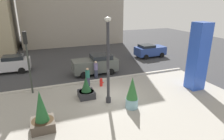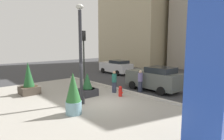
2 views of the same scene
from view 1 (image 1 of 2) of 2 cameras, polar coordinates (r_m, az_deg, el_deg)
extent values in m
plane|color=#38383A|center=(18.75, -4.50, -2.22)|extent=(60.00, 60.00, 0.00)
cube|color=#9E998E|center=(13.64, 2.93, -10.79)|extent=(18.00, 10.00, 0.02)
cube|color=#B7B2A8|center=(17.93, -3.69, -2.94)|extent=(18.00, 0.24, 0.16)
cylinder|color=#2D2D33|center=(14.14, -1.08, -8.69)|extent=(0.36, 0.36, 0.40)
cylinder|color=#2D2D33|center=(13.13, -1.15, 1.48)|extent=(0.20, 0.20, 5.64)
ellipsoid|color=silver|center=(12.56, -1.24, 14.63)|extent=(0.44, 0.44, 0.28)
cube|color=blue|center=(17.02, 23.81, 3.56)|extent=(1.16, 1.16, 5.41)
cube|color=#2D2D33|center=(14.92, -7.47, -7.04)|extent=(1.16, 1.16, 0.52)
cylinder|color=#382819|center=(14.81, -7.51, -6.20)|extent=(1.11, 1.11, 0.04)
cone|color=#1E4C28|center=(14.58, -7.61, -4.12)|extent=(0.73, 0.73, 1.13)
cube|color=#4C4238|center=(12.06, -19.45, -14.78)|extent=(1.28, 1.28, 0.57)
cylinder|color=#382819|center=(11.92, -19.59, -13.71)|extent=(1.21, 1.21, 0.04)
cone|color=#235B2D|center=(11.46, -20.10, -9.82)|extent=(0.78, 0.78, 1.80)
cylinder|color=#7AA8B7|center=(13.47, 5.78, -9.60)|extent=(0.84, 0.84, 0.69)
cylinder|color=#382819|center=(13.31, 5.83, -8.36)|extent=(0.77, 0.77, 0.04)
cone|color=#2D6B33|center=(12.97, 5.94, -5.27)|extent=(0.80, 0.80, 1.54)
cylinder|color=red|center=(16.75, -3.20, -3.84)|extent=(0.26, 0.26, 0.55)
sphere|color=red|center=(16.61, -3.22, -2.71)|extent=(0.24, 0.24, 0.24)
cylinder|color=red|center=(16.79, -2.65, -3.68)|extent=(0.12, 0.10, 0.10)
cylinder|color=#333833|center=(16.11, -22.94, 0.12)|extent=(0.14, 0.14, 3.94)
cube|color=black|center=(15.56, -24.09, 8.59)|extent=(0.28, 0.32, 0.90)
sphere|color=green|center=(15.77, -23.94, 7.73)|extent=(0.18, 0.18, 0.18)
cube|color=#565B56|center=(19.58, -5.02, 1.43)|extent=(4.43, 1.88, 1.21)
cube|color=#1E2328|center=(19.53, -3.21, 3.93)|extent=(2.00, 1.64, 0.43)
cylinder|color=black|center=(18.60, -8.25, -1.48)|extent=(0.64, 0.22, 0.64)
cylinder|color=black|center=(20.32, -9.41, 0.24)|extent=(0.64, 0.22, 0.64)
cylinder|color=black|center=(19.32, -0.30, -0.49)|extent=(0.64, 0.22, 0.64)
cylinder|color=black|center=(20.98, -2.07, 1.10)|extent=(0.64, 0.22, 0.64)
cube|color=#2D4793|center=(26.26, 11.08, 5.53)|extent=(3.96, 2.00, 1.07)
cube|color=#1E2328|center=(25.79, 10.08, 6.93)|extent=(1.81, 1.71, 0.32)
cylinder|color=black|center=(27.79, 12.04, 5.18)|extent=(0.65, 0.24, 0.64)
cylinder|color=black|center=(26.32, 14.35, 4.23)|extent=(0.65, 0.24, 0.64)
cylinder|color=black|center=(26.52, 7.70, 4.77)|extent=(0.65, 0.24, 0.64)
cylinder|color=black|center=(24.97, 9.87, 3.76)|extent=(0.65, 0.24, 0.64)
cube|color=silver|center=(22.58, -28.30, 1.36)|extent=(4.50, 1.98, 1.06)
cube|color=#1E2328|center=(22.29, -26.90, 3.28)|extent=(2.05, 1.67, 0.36)
cylinder|color=black|center=(21.65, -24.87, -0.14)|extent=(0.65, 0.24, 0.64)
cylinder|color=black|center=(23.37, -24.50, 1.24)|extent=(0.65, 0.24, 0.64)
cube|color=#33384C|center=(16.77, -7.04, -3.42)|extent=(0.34, 0.30, 0.82)
cylinder|color=#236656|center=(16.52, -7.14, -1.12)|extent=(0.48, 0.48, 0.62)
sphere|color=tan|center=(16.38, -7.20, 0.26)|extent=(0.22, 0.22, 0.22)
cube|color=#33384C|center=(18.50, -4.69, -1.14)|extent=(0.31, 0.24, 0.83)
cylinder|color=slate|center=(18.26, -4.75, 1.01)|extent=(0.41, 0.41, 0.63)
sphere|color=beige|center=(18.13, -4.78, 2.29)|extent=(0.23, 0.23, 0.23)
camera|label=2|loc=(15.40, 46.30, 1.51)|focal=30.75mm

